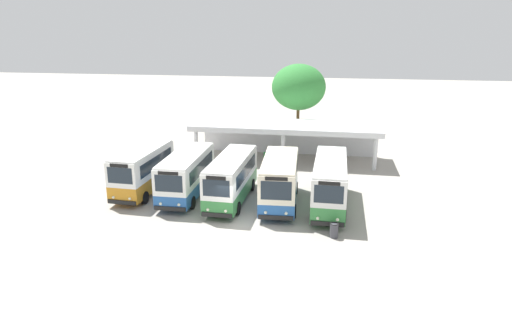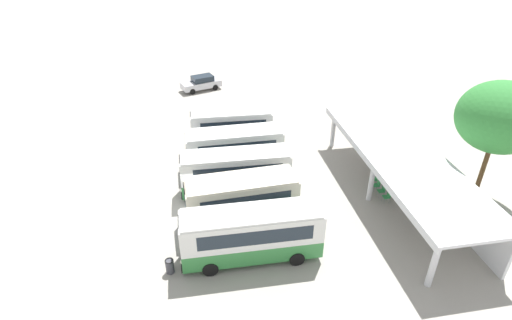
{
  "view_description": "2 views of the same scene",
  "coord_description": "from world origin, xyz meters",
  "px_view_note": "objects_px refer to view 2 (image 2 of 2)",
  "views": [
    {
      "loc": [
        5.47,
        -24.85,
        11.69
      ],
      "look_at": [
        -0.11,
        7.86,
        1.98
      ],
      "focal_mm": 31.28,
      "sensor_mm": 36.0,
      "label": 1
    },
    {
      "loc": [
        23.25,
        1.22,
        17.39
      ],
      "look_at": [
        -2.59,
        5.77,
        1.66
      ],
      "focal_mm": 28.93,
      "sensor_mm": 36.0,
      "label": 2
    }
  ],
  "objects_px": {
    "city_bus_fifth_blue": "(251,233)",
    "waiting_chair_middle_seat": "(382,190)",
    "waiting_chair_end_by_column": "(374,179)",
    "city_bus_fourth_amber": "(241,199)",
    "city_bus_nearest_orange": "(231,127)",
    "city_bus_second_in_row": "(234,147)",
    "waiting_chair_second_from_end": "(377,184)",
    "waiting_chair_fourth_seat": "(387,196)",
    "city_bus_middle_cream": "(235,171)",
    "parked_car_flank": "(201,83)",
    "litter_bin_apron": "(170,266)"
  },
  "relations": [
    {
      "from": "city_bus_fourth_amber",
      "to": "parked_car_flank",
      "type": "distance_m",
      "value": 24.15
    },
    {
      "from": "waiting_chair_second_from_end",
      "to": "waiting_chair_fourth_seat",
      "type": "bearing_deg",
      "value": 3.62
    },
    {
      "from": "city_bus_fourth_amber",
      "to": "waiting_chair_middle_seat",
      "type": "relative_size",
      "value": 8.42
    },
    {
      "from": "waiting_chair_middle_seat",
      "to": "city_bus_middle_cream",
      "type": "bearing_deg",
      "value": -103.27
    },
    {
      "from": "parked_car_flank",
      "to": "waiting_chair_end_by_column",
      "type": "xyz_separation_m",
      "value": [
        21.61,
        11.4,
        -0.31
      ]
    },
    {
      "from": "parked_car_flank",
      "to": "waiting_chair_middle_seat",
      "type": "distance_m",
      "value": 25.73
    },
    {
      "from": "parked_car_flank",
      "to": "litter_bin_apron",
      "type": "bearing_deg",
      "value": -7.14
    },
    {
      "from": "city_bus_nearest_orange",
      "to": "city_bus_second_in_row",
      "type": "height_order",
      "value": "city_bus_nearest_orange"
    },
    {
      "from": "city_bus_fourth_amber",
      "to": "city_bus_fifth_blue",
      "type": "bearing_deg",
      "value": 1.37
    },
    {
      "from": "waiting_chair_second_from_end",
      "to": "waiting_chair_middle_seat",
      "type": "height_order",
      "value": "same"
    },
    {
      "from": "city_bus_fourth_amber",
      "to": "waiting_chair_second_from_end",
      "type": "bearing_deg",
      "value": 99.74
    },
    {
      "from": "city_bus_middle_cream",
      "to": "city_bus_fourth_amber",
      "type": "distance_m",
      "value": 3.41
    },
    {
      "from": "city_bus_nearest_orange",
      "to": "city_bus_second_in_row",
      "type": "xyz_separation_m",
      "value": [
        3.41,
        -0.18,
        -0.08
      ]
    },
    {
      "from": "city_bus_middle_cream",
      "to": "parked_car_flank",
      "type": "relative_size",
      "value": 1.63
    },
    {
      "from": "city_bus_fourth_amber",
      "to": "waiting_chair_end_by_column",
      "type": "xyz_separation_m",
      "value": [
        -2.49,
        10.29,
        -1.29
      ]
    },
    {
      "from": "city_bus_fourth_amber",
      "to": "city_bus_fifth_blue",
      "type": "relative_size",
      "value": 0.89
    },
    {
      "from": "waiting_chair_end_by_column",
      "to": "waiting_chair_middle_seat",
      "type": "height_order",
      "value": "same"
    },
    {
      "from": "waiting_chair_middle_seat",
      "to": "waiting_chair_fourth_seat",
      "type": "height_order",
      "value": "same"
    },
    {
      "from": "city_bus_nearest_orange",
      "to": "waiting_chair_fourth_seat",
      "type": "relative_size",
      "value": 8.03
    },
    {
      "from": "city_bus_fifth_blue",
      "to": "waiting_chair_fourth_seat",
      "type": "bearing_deg",
      "value": 109.83
    },
    {
      "from": "city_bus_fifth_blue",
      "to": "waiting_chair_middle_seat",
      "type": "relative_size",
      "value": 9.41
    },
    {
      "from": "city_bus_fourth_amber",
      "to": "waiting_chair_middle_seat",
      "type": "distance_m",
      "value": 10.37
    },
    {
      "from": "waiting_chair_end_by_column",
      "to": "city_bus_fourth_amber",
      "type": "bearing_deg",
      "value": -76.41
    },
    {
      "from": "city_bus_second_in_row",
      "to": "city_bus_middle_cream",
      "type": "relative_size",
      "value": 0.97
    },
    {
      "from": "city_bus_second_in_row",
      "to": "waiting_chair_end_by_column",
      "type": "xyz_separation_m",
      "value": [
        4.33,
        9.85,
        -1.24
      ]
    },
    {
      "from": "waiting_chair_end_by_column",
      "to": "waiting_chair_middle_seat",
      "type": "xyz_separation_m",
      "value": [
        1.47,
        -0.06,
        0.0
      ]
    },
    {
      "from": "city_bus_fourth_amber",
      "to": "litter_bin_apron",
      "type": "xyz_separation_m",
      "value": [
        3.76,
        -4.6,
        -1.36
      ]
    },
    {
      "from": "city_bus_second_in_row",
      "to": "waiting_chair_middle_seat",
      "type": "distance_m",
      "value": 11.45
    },
    {
      "from": "waiting_chair_end_by_column",
      "to": "city_bus_fifth_blue",
      "type": "bearing_deg",
      "value": -60.01
    },
    {
      "from": "waiting_chair_middle_seat",
      "to": "waiting_chair_second_from_end",
      "type": "bearing_deg",
      "value": -176.89
    },
    {
      "from": "city_bus_fifth_blue",
      "to": "waiting_chair_fourth_seat",
      "type": "xyz_separation_m",
      "value": [
        -3.68,
        10.21,
        -1.31
      ]
    },
    {
      "from": "city_bus_fourth_amber",
      "to": "litter_bin_apron",
      "type": "height_order",
      "value": "city_bus_fourth_amber"
    },
    {
      "from": "waiting_chair_second_from_end",
      "to": "waiting_chair_middle_seat",
      "type": "bearing_deg",
      "value": 3.11
    },
    {
      "from": "city_bus_fourth_amber",
      "to": "waiting_chair_middle_seat",
      "type": "height_order",
      "value": "city_bus_fourth_amber"
    },
    {
      "from": "parked_car_flank",
      "to": "city_bus_nearest_orange",
      "type": "bearing_deg",
      "value": 7.15
    },
    {
      "from": "waiting_chair_end_by_column",
      "to": "waiting_chair_second_from_end",
      "type": "distance_m",
      "value": 0.74
    },
    {
      "from": "waiting_chair_fourth_seat",
      "to": "litter_bin_apron",
      "type": "bearing_deg",
      "value": -74.83
    },
    {
      "from": "city_bus_fifth_blue",
      "to": "waiting_chair_fourth_seat",
      "type": "height_order",
      "value": "city_bus_fifth_blue"
    },
    {
      "from": "city_bus_second_in_row",
      "to": "litter_bin_apron",
      "type": "xyz_separation_m",
      "value": [
        10.57,
        -5.05,
        -1.3
      ]
    },
    {
      "from": "city_bus_second_in_row",
      "to": "waiting_chair_second_from_end",
      "type": "bearing_deg",
      "value": 62.55
    },
    {
      "from": "city_bus_fifth_blue",
      "to": "waiting_chair_middle_seat",
      "type": "distance_m",
      "value": 11.15
    },
    {
      "from": "city_bus_nearest_orange",
      "to": "waiting_chair_second_from_end",
      "type": "height_order",
      "value": "city_bus_nearest_orange"
    },
    {
      "from": "city_bus_second_in_row",
      "to": "waiting_chair_second_from_end",
      "type": "distance_m",
      "value": 11.05
    },
    {
      "from": "city_bus_fifth_blue",
      "to": "waiting_chair_middle_seat",
      "type": "bearing_deg",
      "value": 113.52
    },
    {
      "from": "city_bus_second_in_row",
      "to": "city_bus_fifth_blue",
      "type": "relative_size",
      "value": 0.93
    },
    {
      "from": "waiting_chair_end_by_column",
      "to": "litter_bin_apron",
      "type": "relative_size",
      "value": 0.96
    },
    {
      "from": "waiting_chair_end_by_column",
      "to": "city_bus_nearest_orange",
      "type": "bearing_deg",
      "value": -128.67
    },
    {
      "from": "city_bus_nearest_orange",
      "to": "city_bus_fifth_blue",
      "type": "relative_size",
      "value": 0.85
    },
    {
      "from": "city_bus_fourth_amber",
      "to": "waiting_chair_end_by_column",
      "type": "relative_size",
      "value": 8.42
    },
    {
      "from": "city_bus_fourth_amber",
      "to": "parked_car_flank",
      "type": "relative_size",
      "value": 1.51
    }
  ]
}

